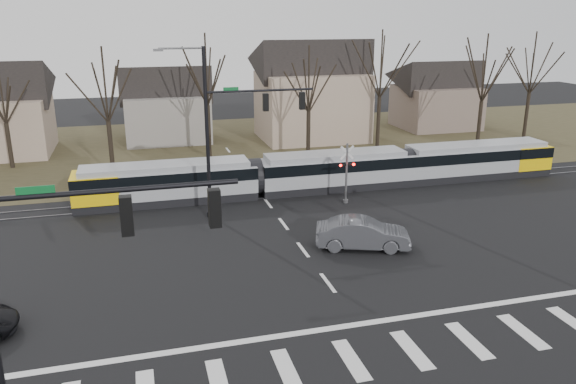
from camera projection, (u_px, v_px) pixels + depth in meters
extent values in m
plane|color=black|center=(343.00, 303.00, 24.15)|extent=(140.00, 140.00, 0.00)
cube|color=#38331E|center=(225.00, 145.00, 53.60)|extent=(140.00, 28.00, 0.01)
cube|color=silver|center=(219.00, 382.00, 18.96)|extent=(0.60, 2.60, 0.01)
cube|color=silver|center=(287.00, 370.00, 19.56)|extent=(0.60, 2.60, 0.01)
cube|color=silver|center=(351.00, 360.00, 20.17)|extent=(0.60, 2.60, 0.01)
cube|color=silver|center=(412.00, 350.00, 20.77)|extent=(0.60, 2.60, 0.01)
cube|color=silver|center=(469.00, 340.00, 21.38)|extent=(0.60, 2.60, 0.01)
cube|color=silver|center=(523.00, 331.00, 21.98)|extent=(0.60, 2.60, 0.01)
cube|color=silver|center=(574.00, 323.00, 22.59)|extent=(0.60, 2.60, 0.01)
cube|color=silver|center=(359.00, 324.00, 22.49)|extent=(28.00, 0.35, 0.01)
cube|color=silver|center=(328.00, 283.00, 25.99)|extent=(0.18, 2.00, 0.01)
cube|color=silver|center=(303.00, 250.00, 29.67)|extent=(0.18, 2.00, 0.01)
cube|color=silver|center=(284.00, 224.00, 33.35)|extent=(0.18, 2.00, 0.01)
cube|color=silver|center=(268.00, 203.00, 37.03)|extent=(0.18, 2.00, 0.01)
cube|color=silver|center=(255.00, 186.00, 40.71)|extent=(0.18, 2.00, 0.01)
cube|color=silver|center=(245.00, 172.00, 44.40)|extent=(0.18, 2.00, 0.01)
cube|color=silver|center=(236.00, 160.00, 48.08)|extent=(0.18, 2.00, 0.01)
cube|color=silver|center=(228.00, 150.00, 51.76)|extent=(0.18, 2.00, 0.01)
cube|color=#59595E|center=(264.00, 198.00, 38.04)|extent=(90.00, 0.12, 0.06)
cube|color=#59595E|center=(260.00, 192.00, 39.33)|extent=(90.00, 0.12, 0.06)
cube|color=gray|center=(167.00, 183.00, 36.88)|extent=(11.77, 2.54, 2.64)
cube|color=black|center=(166.00, 175.00, 36.72)|extent=(11.79, 2.57, 0.77)
cube|color=yellow|center=(96.00, 187.00, 35.73)|extent=(2.90, 2.59, 1.77)
cube|color=gray|center=(335.00, 171.00, 39.84)|extent=(10.87, 2.54, 2.64)
cube|color=black|center=(336.00, 163.00, 39.68)|extent=(10.89, 2.57, 0.77)
cube|color=gray|center=(475.00, 160.00, 42.70)|extent=(11.77, 2.54, 2.64)
cube|color=black|center=(476.00, 154.00, 42.54)|extent=(11.79, 2.57, 0.77)
cube|color=yellow|center=(525.00, 156.00, 43.79)|extent=(2.90, 2.59, 1.77)
imported|color=#45464C|center=(363.00, 234.00, 29.69)|extent=(4.75, 6.00, 1.63)
cylinder|color=black|center=(111.00, 191.00, 14.15)|extent=(6.50, 0.14, 0.14)
cube|color=#0C5926|center=(35.00, 191.00, 13.66)|extent=(0.90, 0.03, 0.22)
cube|color=black|center=(127.00, 216.00, 14.44)|extent=(0.32, 0.32, 1.05)
sphere|color=#FF0C07|center=(125.00, 204.00, 14.34)|extent=(0.22, 0.22, 0.22)
cube|color=black|center=(215.00, 208.00, 15.01)|extent=(0.32, 0.32, 1.05)
sphere|color=#FF0C07|center=(214.00, 196.00, 14.92)|extent=(0.22, 0.22, 0.22)
cylinder|color=black|center=(207.00, 135.00, 33.12)|extent=(0.22, 0.22, 10.20)
cylinder|color=black|center=(211.00, 214.00, 34.60)|extent=(0.44, 0.44, 0.30)
cylinder|color=black|center=(260.00, 91.00, 33.19)|extent=(6.50, 0.14, 0.14)
cube|color=#0C5926|center=(231.00, 89.00, 32.70)|extent=(0.90, 0.03, 0.22)
cube|color=black|center=(266.00, 102.00, 33.48)|extent=(0.32, 0.32, 1.05)
sphere|color=#FF0C07|center=(266.00, 97.00, 33.38)|extent=(0.22, 0.22, 0.22)
cube|color=black|center=(302.00, 101.00, 34.06)|extent=(0.32, 0.32, 1.05)
sphere|color=#FF0C07|center=(302.00, 95.00, 33.96)|extent=(0.22, 0.22, 0.22)
cube|color=#59595B|center=(158.00, 50.00, 31.02)|extent=(0.55, 0.22, 0.14)
cylinder|color=#59595B|center=(346.00, 174.00, 36.59)|extent=(0.14, 0.14, 4.00)
cylinder|color=#59595B|center=(346.00, 201.00, 37.16)|extent=(0.36, 0.36, 0.20)
cube|color=silver|center=(347.00, 153.00, 36.17)|extent=(0.95, 0.04, 0.95)
cube|color=silver|center=(347.00, 153.00, 36.17)|extent=(0.95, 0.04, 0.95)
cube|color=black|center=(347.00, 165.00, 36.41)|extent=(1.00, 0.10, 0.12)
sphere|color=#FF0C07|center=(341.00, 165.00, 36.23)|extent=(0.18, 0.18, 0.18)
sphere|color=#FF0C07|center=(354.00, 164.00, 36.45)|extent=(0.18, 0.18, 0.18)
cube|color=gray|center=(167.00, 118.00, 55.35)|extent=(8.00, 7.00, 4.50)
cube|color=gray|center=(311.00, 106.00, 55.81)|extent=(10.00, 8.00, 6.50)
cube|color=#6E5B51|center=(436.00, 107.00, 61.74)|extent=(8.00, 7.00, 4.50)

